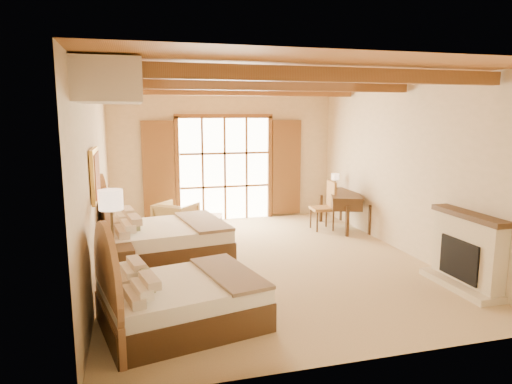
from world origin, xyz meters
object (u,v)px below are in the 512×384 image
object	(u,v)px
bed_near	(171,298)
armchair	(176,219)
bed_far	(155,238)
nightstand	(116,268)
desk	(344,209)

from	to	relation	value
bed_near	armchair	distance (m)	4.41
bed_near	bed_far	bearing A→B (deg)	79.02
armchair	nightstand	bearing A→B (deg)	107.29
nightstand	armchair	distance (m)	3.13
bed_near	nightstand	world-z (taller)	bed_near
bed_far	bed_near	bearing A→B (deg)	-97.49
bed_far	armchair	bearing A→B (deg)	63.86
bed_near	desk	world-z (taller)	bed_near
nightstand	bed_near	bearing A→B (deg)	-71.60
desk	bed_near	bearing A→B (deg)	-116.17
armchair	desk	bearing A→B (deg)	-146.52
bed_near	desk	distance (m)	5.85
bed_far	nightstand	bearing A→B (deg)	-127.91
bed_near	nightstand	xyz separation A→B (m)	(-0.70, 1.48, -0.05)
nightstand	armchair	bearing A→B (deg)	61.10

